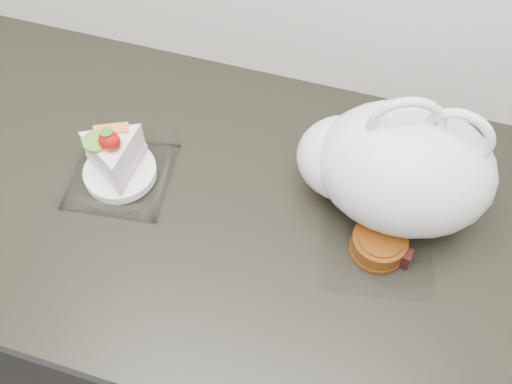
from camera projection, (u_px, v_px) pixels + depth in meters
counter at (218, 306)px, 1.31m from camera, size 2.04×0.64×0.90m
cake_tray at (118, 164)px, 0.93m from camera, size 0.18×0.18×0.13m
mooncake_wrap at (379, 245)px, 0.87m from camera, size 0.19×0.19×0.04m
plastic_bag at (393, 166)px, 0.85m from camera, size 0.31×0.23×0.24m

